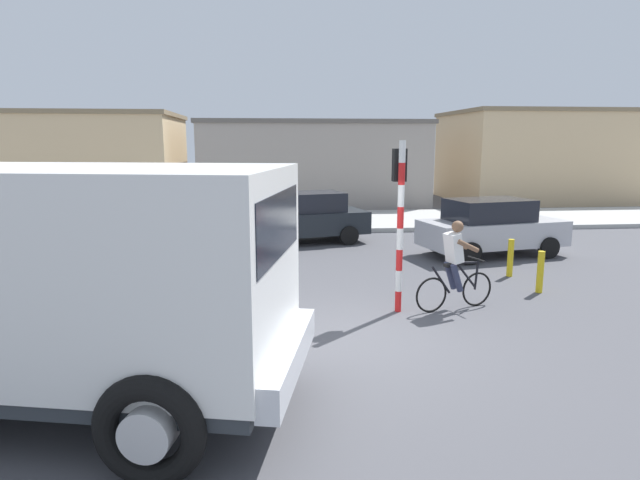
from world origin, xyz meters
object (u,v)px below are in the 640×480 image
(traffic_light_pole, at_px, (400,203))
(truck_foreground, at_px, (61,274))
(cyclist, at_px, (455,265))
(car_red_near, at_px, (491,227))
(bollard_far, at_px, (510,258))
(bollard_near, at_px, (540,272))
(car_white_mid, at_px, (49,237))
(car_far_side, at_px, (304,217))

(traffic_light_pole, bearing_deg, truck_foreground, -145.39)
(truck_foreground, relative_size, cyclist, 3.39)
(cyclist, xyz_separation_m, car_red_near, (2.76, 4.68, -0.05))
(bollard_far, bearing_deg, bollard_near, -90.00)
(car_red_near, height_order, car_white_mid, same)
(cyclist, relative_size, bollard_near, 1.91)
(traffic_light_pole, distance_m, bollard_far, 4.33)
(car_white_mid, distance_m, bollard_near, 11.73)
(car_red_near, relative_size, bollard_near, 4.73)
(traffic_light_pole, xyz_separation_m, car_red_near, (3.85, 4.63, -1.25))
(traffic_light_pole, xyz_separation_m, car_white_mid, (-7.90, 4.27, -1.25))
(cyclist, distance_m, car_red_near, 5.44)
(car_red_near, bearing_deg, traffic_light_pole, -129.78)
(cyclist, distance_m, car_far_side, 7.56)
(truck_foreground, height_order, car_white_mid, truck_foreground)
(car_white_mid, height_order, bollard_near, car_white_mid)
(bollard_far, bearing_deg, car_red_near, 77.26)
(traffic_light_pole, bearing_deg, bollard_near, 14.68)
(cyclist, relative_size, car_red_near, 0.40)
(bollard_far, bearing_deg, car_far_side, 133.18)
(bollard_near, relative_size, bollard_far, 1.00)
(cyclist, xyz_separation_m, bollard_near, (2.22, 0.93, -0.41))
(car_white_mid, height_order, bollard_far, car_white_mid)
(truck_foreground, xyz_separation_m, traffic_light_pole, (4.83, 3.33, 0.40))
(traffic_light_pole, relative_size, bollard_far, 3.56)
(truck_foreground, height_order, car_far_side, truck_foreground)
(truck_foreground, xyz_separation_m, bollard_near, (8.15, 4.20, -1.22))
(bollard_near, bearing_deg, car_white_mid, 163.13)
(truck_foreground, bearing_deg, car_far_side, 71.08)
(car_far_side, height_order, bollard_far, car_far_side)
(traffic_light_pole, height_order, bollard_far, traffic_light_pole)
(car_red_near, bearing_deg, car_white_mid, -178.27)
(car_white_mid, bearing_deg, car_far_side, 23.25)
(car_red_near, height_order, bollard_near, car_red_near)
(car_red_near, xyz_separation_m, car_far_side, (-5.10, 2.51, 0.00))
(cyclist, height_order, car_white_mid, cyclist)
(cyclist, relative_size, traffic_light_pole, 0.54)
(car_red_near, height_order, car_far_side, same)
(traffic_light_pole, xyz_separation_m, bollard_far, (3.32, 2.27, -1.62))
(car_white_mid, xyz_separation_m, car_far_side, (6.66, 2.86, 0.00))
(truck_foreground, xyz_separation_m, car_far_side, (3.59, 10.47, -0.85))
(car_far_side, bearing_deg, traffic_light_pole, -80.10)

